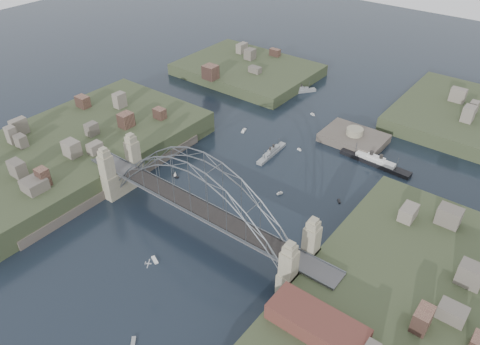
% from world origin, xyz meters
% --- Properties ---
extents(ground, '(500.00, 500.00, 0.00)m').
position_xyz_m(ground, '(0.00, 0.00, 0.00)').
color(ground, black).
rests_on(ground, ground).
extents(bridge, '(84.00, 13.80, 24.60)m').
position_xyz_m(bridge, '(0.00, 0.00, 12.32)').
color(bridge, '#4F4E51').
rests_on(bridge, ground).
extents(shore_west, '(50.50, 90.00, 12.00)m').
position_xyz_m(shore_west, '(-57.32, 0.00, 1.97)').
color(shore_west, '#323D23').
rests_on(shore_west, ground).
extents(shore_east, '(50.50, 90.00, 12.00)m').
position_xyz_m(shore_east, '(57.32, 0.00, 1.97)').
color(shore_east, '#323D23').
rests_on(shore_east, ground).
extents(headland_nw, '(60.00, 45.00, 9.00)m').
position_xyz_m(headland_nw, '(-55.00, 95.00, 0.50)').
color(headland_nw, '#323D23').
rests_on(headland_nw, ground).
extents(fort_island, '(22.00, 16.00, 9.40)m').
position_xyz_m(fort_island, '(12.00, 70.00, -0.34)').
color(fort_island, '#4D443C').
rests_on(fort_island, ground).
extents(wharf_shed, '(20.00, 8.00, 4.00)m').
position_xyz_m(wharf_shed, '(44.00, -14.00, 10.00)').
color(wharf_shed, '#592D26').
rests_on(wharf_shed, shore_east).
extents(naval_cruiser_near, '(2.88, 16.15, 4.82)m').
position_xyz_m(naval_cruiser_near, '(-6.59, 44.51, 0.75)').
color(naval_cruiser_near, gray).
rests_on(naval_cruiser_near, ground).
extents(naval_cruiser_far, '(11.05, 13.73, 5.25)m').
position_xyz_m(naval_cruiser_far, '(-25.57, 93.10, 0.82)').
color(naval_cruiser_far, gray).
rests_on(naval_cruiser_far, ground).
extents(ocean_liner, '(25.09, 4.57, 6.13)m').
position_xyz_m(ocean_liner, '(24.38, 60.88, 0.95)').
color(ocean_liner, black).
rests_on(ocean_liner, ground).
extents(aeroplane, '(1.78, 2.48, 0.41)m').
position_xyz_m(aeroplane, '(3.80, -22.20, 8.02)').
color(aeroplane, '#A2A5A9').
extents(small_boat_a, '(2.67, 1.19, 2.38)m').
position_xyz_m(small_boat_a, '(-23.94, 14.59, 0.83)').
color(small_boat_a, white).
rests_on(small_boat_a, ground).
extents(small_boat_b, '(1.39, 2.03, 1.43)m').
position_xyz_m(small_boat_b, '(8.09, 27.58, 0.29)').
color(small_boat_b, white).
rests_on(small_boat_b, ground).
extents(small_boat_c, '(3.01, 2.00, 0.45)m').
position_xyz_m(small_boat_c, '(-1.95, -15.59, 0.15)').
color(small_boat_c, white).
rests_on(small_boat_c, ground).
extents(small_boat_d, '(1.71, 1.95, 0.45)m').
position_xyz_m(small_boat_d, '(24.34, 35.41, 0.15)').
color(small_boat_d, white).
rests_on(small_boat_d, ground).
extents(small_boat_e, '(2.07, 3.44, 1.43)m').
position_xyz_m(small_boat_e, '(-24.23, 51.71, 0.28)').
color(small_boat_e, white).
rests_on(small_boat_e, ground).
extents(small_boat_f, '(1.62, 0.74, 1.43)m').
position_xyz_m(small_boat_f, '(-0.49, 52.92, 0.30)').
color(small_boat_f, white).
rests_on(small_boat_f, ground).
extents(small_boat_g, '(2.48, 2.65, 0.45)m').
position_xyz_m(small_boat_g, '(12.11, -35.37, 0.15)').
color(small_boat_g, white).
rests_on(small_boat_g, ground).
extents(small_boat_h, '(2.30, 1.52, 1.43)m').
position_xyz_m(small_boat_h, '(-10.14, 78.78, 0.29)').
color(small_boat_h, white).
rests_on(small_boat_h, ground).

